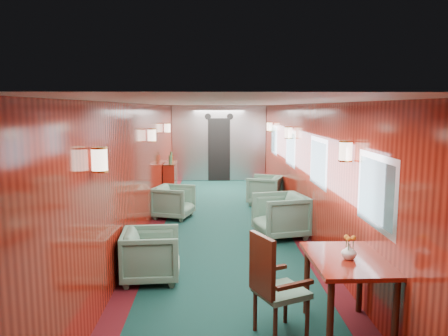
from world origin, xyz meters
name	(u,v)px	position (x,y,z in m)	size (l,w,h in m)	color
room	(225,146)	(0.00, 0.00, 1.63)	(12.00, 12.10, 2.40)	#0E332C
bulkhead	(219,144)	(0.00, 5.91, 1.18)	(2.98, 0.17, 2.39)	#ACAFB4
windows_right	(302,154)	(1.49, 0.25, 1.45)	(0.02, 8.60, 0.80)	silver
wall_sconces	(224,135)	(0.00, 0.57, 1.79)	(2.97, 7.97, 0.25)	#FFE2C6
dining_table	(348,270)	(1.14, -3.76, 0.69)	(0.78, 1.10, 0.82)	maroon
side_chair	(273,282)	(0.36, -3.81, 0.59)	(0.63, 0.64, 1.09)	#1E473A
credenza	(170,179)	(-1.34, 3.52, 0.45)	(0.31, 0.99, 1.16)	maroon
flower_vase	(349,252)	(1.13, -3.80, 0.90)	(0.15, 0.15, 0.16)	silver
armchair_left_near	(151,255)	(-1.07, -2.27, 0.35)	(0.75, 0.77, 0.70)	#1E473A
armchair_left_far	(174,202)	(-1.05, 1.10, 0.35)	(0.74, 0.76, 0.69)	#1E473A
armchair_right_near	(280,216)	(1.00, -0.33, 0.39)	(0.84, 0.87, 0.79)	#1E473A
armchair_right_far	(265,190)	(1.04, 2.38, 0.35)	(0.75, 0.77, 0.70)	#1E473A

